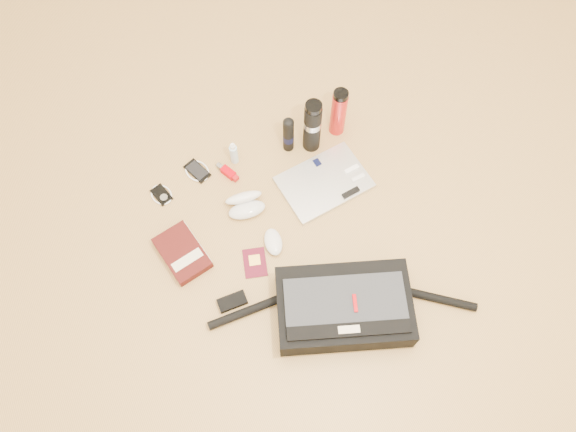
# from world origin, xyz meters

# --- Properties ---
(ground) EXTENTS (4.00, 4.00, 0.00)m
(ground) POSITION_xyz_m (0.00, 0.00, 0.00)
(ground) COLOR tan
(ground) RESTS_ON ground
(messenger_bag) EXTENTS (0.93, 0.46, 0.14)m
(messenger_bag) POSITION_xyz_m (0.05, -0.31, 0.06)
(messenger_bag) COLOR black
(messenger_bag) RESTS_ON ground
(laptop) EXTENTS (0.37, 0.27, 0.03)m
(laptop) POSITION_xyz_m (0.23, 0.20, 0.01)
(laptop) COLOR silver
(laptop) RESTS_ON ground
(book) EXTENTS (0.18, 0.24, 0.04)m
(book) POSITION_xyz_m (-0.40, 0.15, 0.02)
(book) COLOR #3E0D0C
(book) RESTS_ON ground
(passport) EXTENTS (0.12, 0.14, 0.01)m
(passport) POSITION_xyz_m (-0.17, 0.00, 0.00)
(passport) COLOR #550B1D
(passport) RESTS_ON ground
(mouse) EXTENTS (0.09, 0.13, 0.04)m
(mouse) POSITION_xyz_m (-0.07, 0.04, 0.02)
(mouse) COLOR white
(mouse) RESTS_ON ground
(sunglasses_case) EXTENTS (0.17, 0.15, 0.09)m
(sunglasses_case) POSITION_xyz_m (-0.10, 0.24, 0.03)
(sunglasses_case) COLOR silver
(sunglasses_case) RESTS_ON ground
(ipod) EXTENTS (0.10, 0.10, 0.01)m
(ipod) POSITION_xyz_m (-0.39, 0.43, 0.01)
(ipod) COLOR black
(ipod) RESTS_ON ground
(phone) EXTENTS (0.11, 0.13, 0.01)m
(phone) POSITION_xyz_m (-0.22, 0.48, 0.01)
(phone) COLOR black
(phone) RESTS_ON ground
(inhaler) EXTENTS (0.07, 0.11, 0.03)m
(inhaler) POSITION_xyz_m (-0.11, 0.41, 0.01)
(inhaler) COLOR #BA000B
(inhaler) RESTS_ON ground
(spray_bottle) EXTENTS (0.04, 0.04, 0.13)m
(spray_bottle) POSITION_xyz_m (-0.06, 0.46, 0.06)
(spray_bottle) COLOR #BDE3FB
(spray_bottle) RESTS_ON ground
(aerosol_can) EXTENTS (0.05, 0.05, 0.19)m
(aerosol_can) POSITION_xyz_m (0.18, 0.42, 0.10)
(aerosol_can) COLOR black
(aerosol_can) RESTS_ON ground
(thermos_black) EXTENTS (0.10, 0.10, 0.28)m
(thermos_black) POSITION_xyz_m (0.27, 0.39, 0.14)
(thermos_black) COLOR black
(thermos_black) RESTS_ON ground
(thermos_red) EXTENTS (0.08, 0.08, 0.25)m
(thermos_red) POSITION_xyz_m (0.40, 0.42, 0.12)
(thermos_red) COLOR red
(thermos_red) RESTS_ON ground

